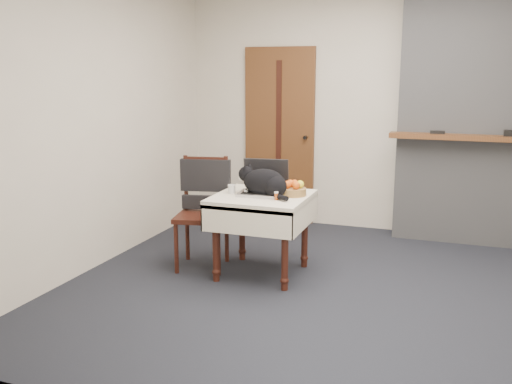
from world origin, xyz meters
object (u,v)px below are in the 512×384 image
(laptop, at_px, (264,185))
(pill_bottle, at_px, (276,196))
(cream_jar, at_px, (232,189))
(fruit_basket, at_px, (293,189))
(door, at_px, (279,136))
(side_table, at_px, (262,208))
(cat, at_px, (265,183))
(chair, at_px, (204,197))

(laptop, relative_size, pill_bottle, 6.07)
(cream_jar, xyz_separation_m, fruit_basket, (0.52, 0.10, 0.01))
(door, xyz_separation_m, side_table, (0.42, -1.80, -0.41))
(side_table, bearing_deg, cat, -29.28)
(door, bearing_deg, pill_bottle, -73.00)
(side_table, height_order, cat, cat)
(door, height_order, side_table, door)
(cat, distance_m, fruit_basket, 0.25)
(laptop, distance_m, cream_jar, 0.28)
(door, distance_m, cat, 1.88)
(side_table, height_order, laptop, laptop)
(laptop, bearing_deg, chair, 172.66)
(door, xyz_separation_m, cream_jar, (0.15, -1.81, -0.26))
(laptop, xyz_separation_m, pill_bottle, (0.18, -0.20, -0.04))
(pill_bottle, height_order, chair, chair)
(chair, bearing_deg, fruit_basket, -11.40)
(laptop, xyz_separation_m, cat, (0.04, -0.09, 0.04))
(chair, bearing_deg, side_table, -19.44)
(laptop, bearing_deg, cat, -70.16)
(cat, xyz_separation_m, fruit_basket, (0.22, 0.10, -0.06))
(laptop, bearing_deg, pill_bottle, -54.65)
(laptop, distance_m, fruit_basket, 0.26)
(pill_bottle, bearing_deg, side_table, 141.76)
(cat, xyz_separation_m, chair, (-0.61, 0.10, -0.18))
(door, distance_m, cream_jar, 1.84)
(pill_bottle, height_order, fruit_basket, fruit_basket)
(door, bearing_deg, side_table, -76.85)
(fruit_basket, bearing_deg, cat, -154.36)
(door, xyz_separation_m, chair, (-0.16, -1.72, -0.37))
(door, relative_size, side_table, 2.56)
(door, height_order, laptop, door)
(cat, xyz_separation_m, cream_jar, (-0.31, 0.00, -0.08))
(cream_jar, bearing_deg, door, 94.73)
(cream_jar, distance_m, chair, 0.34)
(side_table, relative_size, fruit_basket, 3.49)
(laptop, height_order, chair, laptop)
(cream_jar, xyz_separation_m, chair, (-0.31, 0.09, -0.11))
(pill_bottle, xyz_separation_m, fruit_basket, (0.08, 0.22, 0.01))
(cream_jar, bearing_deg, fruit_basket, 10.83)
(cream_jar, bearing_deg, chair, 163.05)
(door, relative_size, chair, 2.03)
(side_table, relative_size, laptop, 1.84)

